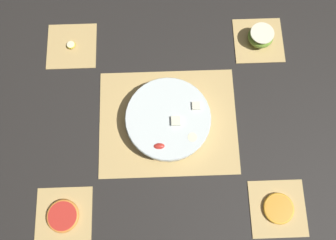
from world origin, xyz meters
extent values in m
plane|color=black|center=(0.00, 0.00, 0.00)|extent=(6.00, 6.00, 0.00)
cube|color=tan|center=(0.00, 0.00, 0.00)|extent=(0.44, 0.35, 0.01)
cube|color=#4C381E|center=(-0.15, 0.00, 0.00)|extent=(0.01, 0.35, 0.00)
cube|color=#4C381E|center=(-0.07, 0.00, 0.00)|extent=(0.01, 0.35, 0.00)
cube|color=#4C381E|center=(0.00, 0.00, 0.00)|extent=(0.01, 0.35, 0.00)
cube|color=#4C381E|center=(0.07, 0.00, 0.00)|extent=(0.01, 0.35, 0.00)
cube|color=#4C381E|center=(0.15, 0.00, 0.00)|extent=(0.01, 0.35, 0.00)
cube|color=tan|center=(-0.32, -0.28, 0.00)|extent=(0.17, 0.17, 0.01)
cube|color=#4C381E|center=(-0.37, -0.28, 0.00)|extent=(0.00, 0.17, 0.00)
cube|color=#4C381E|center=(-0.34, -0.28, 0.00)|extent=(0.00, 0.17, 0.00)
cube|color=#4C381E|center=(-0.31, -0.28, 0.00)|extent=(0.00, 0.17, 0.00)
cube|color=#4C381E|center=(-0.27, -0.28, 0.00)|extent=(0.00, 0.17, 0.00)
cube|color=tan|center=(0.32, -0.28, 0.00)|extent=(0.17, 0.17, 0.01)
cube|color=#4C381E|center=(0.28, -0.28, 0.00)|extent=(0.00, 0.17, 0.00)
cube|color=#4C381E|center=(0.32, -0.28, 0.00)|extent=(0.00, 0.17, 0.00)
cube|color=#4C381E|center=(0.37, -0.28, 0.00)|extent=(0.00, 0.17, 0.00)
cube|color=tan|center=(-0.32, 0.28, 0.00)|extent=(0.17, 0.17, 0.01)
cube|color=#4C381E|center=(-0.37, 0.28, 0.00)|extent=(0.00, 0.17, 0.00)
cube|color=#4C381E|center=(-0.34, 0.28, 0.00)|extent=(0.00, 0.17, 0.00)
cube|color=#4C381E|center=(-0.31, 0.28, 0.00)|extent=(0.00, 0.17, 0.00)
cube|color=#4C381E|center=(-0.27, 0.28, 0.00)|extent=(0.00, 0.17, 0.00)
cube|color=tan|center=(0.32, 0.28, 0.00)|extent=(0.17, 0.17, 0.01)
cube|color=#4C381E|center=(0.27, 0.28, 0.00)|extent=(0.00, 0.17, 0.00)
cube|color=#4C381E|center=(0.31, 0.28, 0.00)|extent=(0.00, 0.17, 0.00)
cube|color=#4C381E|center=(0.34, 0.28, 0.00)|extent=(0.00, 0.17, 0.00)
cube|color=#4C381E|center=(0.37, 0.28, 0.00)|extent=(0.00, 0.17, 0.00)
cylinder|color=silver|center=(0.00, 0.00, 0.03)|extent=(0.26, 0.26, 0.05)
torus|color=silver|center=(0.00, 0.00, 0.05)|extent=(0.27, 0.27, 0.01)
cylinder|color=#F4EABC|center=(-0.05, 0.04, 0.04)|extent=(0.03, 0.03, 0.01)
cylinder|color=#F4EABC|center=(0.09, -0.03, 0.03)|extent=(0.03, 0.03, 0.01)
cylinder|color=#F4EABC|center=(0.05, -0.02, 0.03)|extent=(0.03, 0.03, 0.01)
cylinder|color=#F4EABC|center=(0.00, -0.02, 0.03)|extent=(0.03, 0.03, 0.01)
cylinder|color=#F4EABC|center=(-0.02, 0.03, 0.05)|extent=(0.03, 0.03, 0.01)
cylinder|color=#F4EABC|center=(0.05, 0.09, 0.03)|extent=(0.03, 0.03, 0.01)
cylinder|color=#F4EABC|center=(0.08, 0.03, 0.02)|extent=(0.03, 0.03, 0.01)
cylinder|color=#F4EABC|center=(-0.08, 0.05, 0.05)|extent=(0.02, 0.02, 0.01)
cylinder|color=#F4EABC|center=(0.02, -0.06, 0.03)|extent=(0.03, 0.03, 0.01)
cylinder|color=#F4EABC|center=(-0.08, 0.03, 0.03)|extent=(0.02, 0.02, 0.01)
cylinder|color=#F4EABC|center=(0.07, -0.06, 0.05)|extent=(0.03, 0.03, 0.01)
cube|color=beige|center=(-0.04, 0.07, 0.03)|extent=(0.03, 0.03, 0.03)
cube|color=beige|center=(0.03, 0.04, 0.03)|extent=(0.03, 0.03, 0.03)
cube|color=beige|center=(-0.02, -0.05, 0.04)|extent=(0.03, 0.03, 0.03)
cube|color=beige|center=(0.02, -0.10, 0.02)|extent=(0.02, 0.02, 0.02)
cube|color=beige|center=(0.06, 0.02, 0.03)|extent=(0.03, 0.03, 0.03)
cube|color=beige|center=(0.09, 0.03, 0.05)|extent=(0.02, 0.02, 0.02)
cube|color=beige|center=(-0.10, -0.02, 0.03)|extent=(0.03, 0.03, 0.03)
cube|color=beige|center=(0.06, 0.06, 0.03)|extent=(0.02, 0.02, 0.02)
cube|color=beige|center=(0.01, 0.09, 0.04)|extent=(0.03, 0.03, 0.03)
cube|color=beige|center=(0.00, 0.05, 0.03)|extent=(0.03, 0.03, 0.03)
cube|color=beige|center=(-0.06, -0.03, 0.04)|extent=(0.03, 0.03, 0.03)
cube|color=beige|center=(-0.01, -0.07, 0.02)|extent=(0.02, 0.02, 0.02)
cube|color=beige|center=(0.02, -0.01, 0.05)|extent=(0.03, 0.03, 0.03)
ellipsoid|color=red|center=(0.01, -0.09, 0.04)|extent=(0.03, 0.02, 0.01)
ellipsoid|color=red|center=(-0.03, -0.09, 0.05)|extent=(0.04, 0.02, 0.02)
ellipsoid|color=orange|center=(0.10, 0.01, 0.02)|extent=(0.03, 0.02, 0.01)
ellipsoid|color=orange|center=(0.02, 0.03, 0.05)|extent=(0.03, 0.01, 0.01)
ellipsoid|color=#7FAD38|center=(0.32, 0.28, 0.03)|extent=(0.09, 0.09, 0.05)
cylinder|color=beige|center=(0.32, 0.28, 0.05)|extent=(0.08, 0.08, 0.00)
cylinder|color=orange|center=(0.32, -0.28, 0.01)|extent=(0.08, 0.08, 0.01)
torus|color=#F4A82D|center=(0.32, -0.28, 0.01)|extent=(0.09, 0.09, 0.01)
cylinder|color=#F4EABC|center=(-0.32, 0.28, 0.01)|extent=(0.03, 0.03, 0.01)
torus|color=yellow|center=(-0.32, 0.28, 0.01)|extent=(0.03, 0.03, 0.01)
cylinder|color=red|center=(-0.32, -0.28, 0.01)|extent=(0.09, 0.09, 0.01)
torus|color=orange|center=(-0.32, -0.28, 0.01)|extent=(0.10, 0.10, 0.01)
camera|label=1|loc=(-0.01, -0.27, 1.03)|focal=35.00mm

